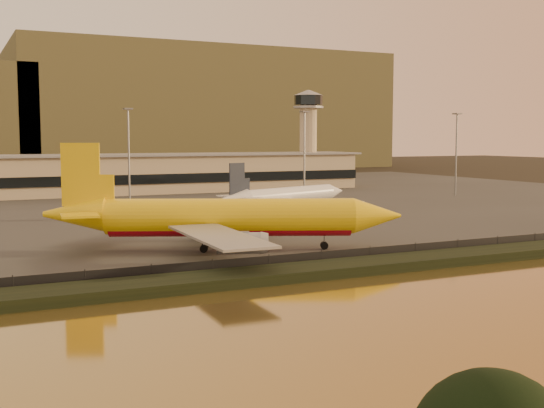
{
  "coord_description": "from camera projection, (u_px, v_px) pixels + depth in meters",
  "views": [
    {
      "loc": [
        -52.07,
        -93.88,
        18.01
      ],
      "look_at": [
        -1.65,
        12.0,
        6.61
      ],
      "focal_mm": 45.0,
      "sensor_mm": 36.0,
      "label": 1
    }
  ],
  "objects": [
    {
      "name": "control_tower",
      "position": [
        308.0,
        128.0,
        253.96
      ],
      "size": [
        11.2,
        11.2,
        35.5
      ],
      "color": "tan",
      "rests_on": "tarmac"
    },
    {
      "name": "white_narrowbody_jet",
      "position": [
        288.0,
        196.0,
        165.71
      ],
      "size": [
        41.13,
        38.94,
        12.21
      ],
      "rotation": [
        0.0,
        0.0,
        0.35
      ],
      "color": "silver",
      "rests_on": "tarmac"
    },
    {
      "name": "ground",
      "position": [
        314.0,
        251.0,
        108.39
      ],
      "size": [
        900.0,
        900.0,
        0.0
      ],
      "primitive_type": "plane",
      "color": "black",
      "rests_on": "ground"
    },
    {
      "name": "gse_vehicle_white",
      "position": [
        182.0,
        223.0,
        135.76
      ],
      "size": [
        4.47,
        2.81,
        1.86
      ],
      "primitive_type": "cube",
      "rotation": [
        0.0,
        0.0,
        0.25
      ],
      "color": "silver",
      "rests_on": "tarmac"
    },
    {
      "name": "distant_hills",
      "position": [
        4.0,
        115.0,
        402.0
      ],
      "size": [
        470.0,
        160.0,
        70.0
      ],
      "color": "brown",
      "rests_on": "ground"
    },
    {
      "name": "apron_light_masts",
      "position": [
        227.0,
        147.0,
        180.68
      ],
      "size": [
        152.2,
        12.2,
        25.4
      ],
      "color": "slate",
      "rests_on": "tarmac"
    },
    {
      "name": "tarmac",
      "position": [
        152.0,
        201.0,
        193.74
      ],
      "size": [
        320.0,
        220.0,
        0.2
      ],
      "primitive_type": "cube",
      "color": "#2D2D2D",
      "rests_on": "ground"
    },
    {
      "name": "terminal_building",
      "position": [
        80.0,
        175.0,
        214.39
      ],
      "size": [
        202.0,
        25.0,
        12.6
      ],
      "color": "tan",
      "rests_on": "tarmac"
    },
    {
      "name": "gse_vehicle_yellow",
      "position": [
        335.0,
        220.0,
        141.47
      ],
      "size": [
        4.07,
        2.32,
        1.73
      ],
      "primitive_type": "cube",
      "rotation": [
        0.0,
        0.0,
        -0.16
      ],
      "color": "yellow",
      "rests_on": "tarmac"
    },
    {
      "name": "embankment",
      "position": [
        374.0,
        265.0,
        93.04
      ],
      "size": [
        320.0,
        7.0,
        1.4
      ],
      "primitive_type": "cube",
      "color": "black",
      "rests_on": "ground"
    },
    {
      "name": "dhl_cargo_jet",
      "position": [
        224.0,
        218.0,
        108.27
      ],
      "size": [
        54.28,
        51.41,
        17.03
      ],
      "rotation": [
        0.0,
        0.0,
        -0.41
      ],
      "color": "yellow",
      "rests_on": "tarmac"
    },
    {
      "name": "perimeter_fence",
      "position": [
        358.0,
        256.0,
        96.58
      ],
      "size": [
        300.0,
        0.05,
        2.2
      ],
      "primitive_type": "cube",
      "color": "black",
      "rests_on": "tarmac"
    }
  ]
}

